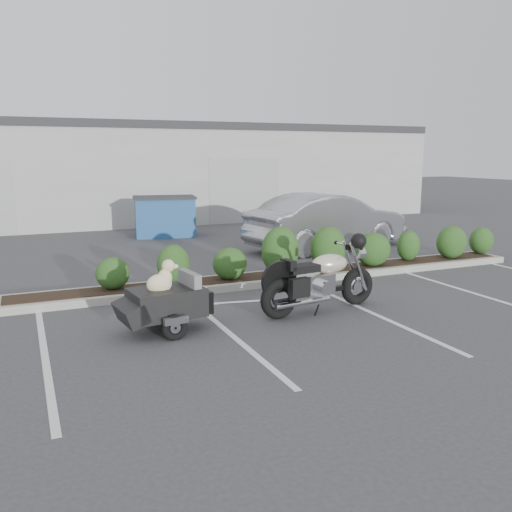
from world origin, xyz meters
name	(u,v)px	position (x,y,z in m)	size (l,w,h in m)	color
ground	(294,311)	(0.00, 0.00, 0.00)	(90.00, 90.00, 0.00)	#38383A
planter_kerb	(288,277)	(1.00, 2.20, 0.07)	(12.00, 1.00, 0.15)	#9E9E93
building	(121,171)	(0.00, 17.00, 2.00)	(26.00, 10.00, 4.00)	#9EA099
motorcycle	(321,281)	(0.41, -0.23, 0.56)	(2.45, 0.92, 1.41)	black
pet_trailer	(165,301)	(-2.38, -0.21, 0.49)	(1.98, 1.12, 1.17)	black
sedan	(328,221)	(3.89, 5.33, 0.82)	(1.73, 4.96, 1.64)	#A0A0A6
dumpster	(165,216)	(0.14, 9.75, 0.69)	(2.27, 1.74, 1.36)	navy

